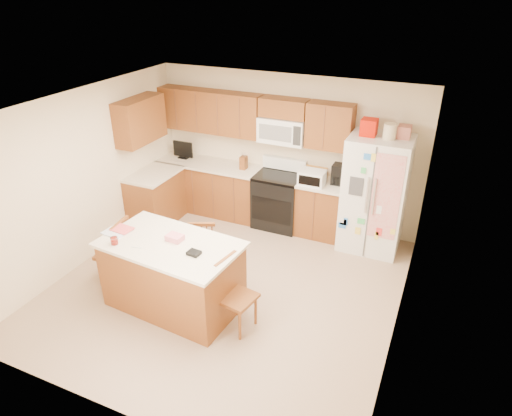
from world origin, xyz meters
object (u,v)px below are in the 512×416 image
at_px(refrigerator, 375,193).
at_px(windsor_chair_back, 204,248).
at_px(windsor_chair_left, 115,253).
at_px(stove, 279,199).
at_px(windsor_chair_right, 236,297).
at_px(island, 173,274).

bearing_deg(refrigerator, windsor_chair_back, -139.59).
relative_size(windsor_chair_left, windsor_chair_back, 1.07).
xyz_separation_m(stove, windsor_chair_right, (0.47, -2.60, -0.03)).
relative_size(refrigerator, windsor_chair_left, 2.11).
bearing_deg(island, windsor_chair_left, 173.40).
height_order(island, windsor_chair_left, island).
bearing_deg(windsor_chair_right, island, 176.67).
height_order(refrigerator, windsor_chair_back, refrigerator).
bearing_deg(refrigerator, windsor_chair_right, -113.47).
bearing_deg(windsor_chair_right, refrigerator, 66.53).
relative_size(stove, island, 0.62).
relative_size(island, windsor_chair_left, 1.88).
bearing_deg(refrigerator, windsor_chair_left, -142.03).
relative_size(refrigerator, windsor_chair_back, 2.27).
height_order(windsor_chair_back, windsor_chair_right, windsor_chair_right).
bearing_deg(stove, island, -99.92).
relative_size(stove, windsor_chair_left, 1.17).
bearing_deg(stove, windsor_chair_right, -79.71).
height_order(windsor_chair_left, windsor_chair_right, windsor_chair_left).
bearing_deg(windsor_chair_right, windsor_chair_back, 137.55).
bearing_deg(windsor_chair_left, island, -6.60).
bearing_deg(island, windsor_chair_right, -3.33).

